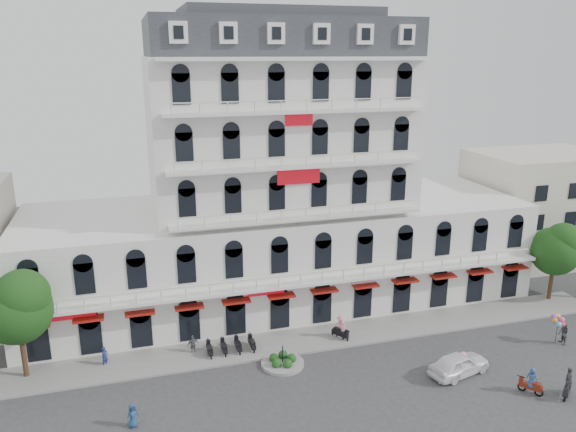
{
  "coord_description": "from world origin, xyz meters",
  "views": [
    {
      "loc": [
        -12.88,
        -29.52,
        22.31
      ],
      "look_at": [
        -1.42,
        10.0,
        10.29
      ],
      "focal_mm": 35.0,
      "sensor_mm": 36.0,
      "label": 1
    }
  ],
  "objects_px": {
    "parked_car": "(459,364)",
    "rider_east": "(531,381)",
    "rider_northeast": "(568,382)",
    "rider_center": "(340,327)",
    "balloon_vendor": "(562,330)"
  },
  "relations": [
    {
      "from": "parked_car",
      "to": "rider_east",
      "type": "bearing_deg",
      "value": -150.33
    },
    {
      "from": "rider_east",
      "to": "rider_northeast",
      "type": "xyz_separation_m",
      "value": [
        2.04,
        -1.05,
        0.19
      ]
    },
    {
      "from": "rider_center",
      "to": "balloon_vendor",
      "type": "distance_m",
      "value": 17.49
    },
    {
      "from": "rider_northeast",
      "to": "rider_center",
      "type": "xyz_separation_m",
      "value": [
        -11.76,
        11.64,
        -0.02
      ]
    },
    {
      "from": "rider_east",
      "to": "rider_northeast",
      "type": "relative_size",
      "value": 0.86
    },
    {
      "from": "rider_northeast",
      "to": "balloon_vendor",
      "type": "distance_m",
      "value": 7.78
    },
    {
      "from": "rider_east",
      "to": "rider_northeast",
      "type": "bearing_deg",
      "value": -154.52
    },
    {
      "from": "rider_northeast",
      "to": "rider_center",
      "type": "bearing_deg",
      "value": -83.73
    },
    {
      "from": "parked_car",
      "to": "rider_northeast",
      "type": "xyz_separation_m",
      "value": [
        5.4,
        -4.53,
        0.31
      ]
    },
    {
      "from": "balloon_vendor",
      "to": "rider_center",
      "type": "bearing_deg",
      "value": 161.54
    },
    {
      "from": "rider_east",
      "to": "balloon_vendor",
      "type": "distance_m",
      "value": 8.54
    },
    {
      "from": "parked_car",
      "to": "balloon_vendor",
      "type": "xyz_separation_m",
      "value": [
        10.22,
        1.58,
        0.44
      ]
    },
    {
      "from": "rider_east",
      "to": "rider_northeast",
      "type": "height_order",
      "value": "rider_northeast"
    },
    {
      "from": "parked_car",
      "to": "rider_center",
      "type": "relative_size",
      "value": 2.27
    },
    {
      "from": "rider_east",
      "to": "rider_center",
      "type": "height_order",
      "value": "rider_center"
    }
  ]
}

